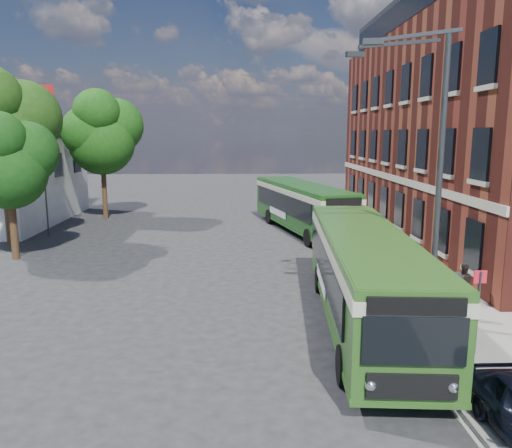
{
  "coord_description": "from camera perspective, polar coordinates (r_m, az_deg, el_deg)",
  "views": [
    {
      "loc": [
        -0.79,
        -16.92,
        6.14
      ],
      "look_at": [
        -0.17,
        4.73,
        2.2
      ],
      "focal_mm": 35.0,
      "sensor_mm": 36.0,
      "label": 1
    }
  ],
  "objects": [
    {
      "name": "ground",
      "position": [
        18.02,
        0.99,
        -9.62
      ],
      "size": [
        120.0,
        120.0,
        0.0
      ],
      "primitive_type": "plane",
      "color": "#252427",
      "rests_on": "ground"
    },
    {
      "name": "pavement",
      "position": [
        26.81,
        15.32,
        -3.14
      ],
      "size": [
        6.0,
        48.0,
        0.15
      ],
      "primitive_type": "cube",
      "color": "gray",
      "rests_on": "ground"
    },
    {
      "name": "kerb_line",
      "position": [
        26.1,
        8.88,
        -3.41
      ],
      "size": [
        0.12,
        48.0,
        0.01
      ],
      "primitive_type": "cube",
      "color": "beige",
      "rests_on": "ground"
    },
    {
      "name": "brick_office",
      "position": [
        32.49,
        25.91,
        10.76
      ],
      "size": [
        12.1,
        26.0,
        14.2
      ],
      "color": "maroon",
      "rests_on": "ground"
    },
    {
      "name": "flagpole",
      "position": [
        32.14,
        -23.12,
        7.35
      ],
      "size": [
        0.95,
        0.1,
        9.0
      ],
      "color": "#343739",
      "rests_on": "ground"
    },
    {
      "name": "street_lamp",
      "position": [
        16.01,
        19.02,
        4.91
      ],
      "size": [
        2.96,
        2.38,
        9.0
      ],
      "color": "#343739",
      "rests_on": "ground"
    },
    {
      "name": "bus_stop_sign",
      "position": [
        14.97,
        24.01,
        -8.64
      ],
      "size": [
        0.35,
        0.08,
        2.52
      ],
      "color": "#343739",
      "rests_on": "ground"
    },
    {
      "name": "bus_front",
      "position": [
        16.58,
        12.28,
        -4.99
      ],
      "size": [
        3.43,
        12.31,
        3.02
      ],
      "color": "#2E5D1F",
      "rests_on": "ground"
    },
    {
      "name": "bus_rear",
      "position": [
        31.53,
        5.29,
        2.42
      ],
      "size": [
        5.37,
        12.29,
        3.02
      ],
      "color": "#194D15",
      "rests_on": "ground"
    },
    {
      "name": "pedestrian_a",
      "position": [
        17.7,
        21.74,
        -7.54
      ],
      "size": [
        0.68,
        0.58,
        1.58
      ],
      "primitive_type": "imported",
      "rotation": [
        0.0,
        0.0,
        3.55
      ],
      "color": "black",
      "rests_on": "pavement"
    },
    {
      "name": "pedestrian_b",
      "position": [
        19.4,
        22.54,
        -6.26
      ],
      "size": [
        0.73,
        0.58,
        1.44
      ],
      "primitive_type": "imported",
      "rotation": [
        0.0,
        0.0,
        3.1
      ],
      "color": "black",
      "rests_on": "pavement"
    },
    {
      "name": "tree_left",
      "position": [
        26.82,
        -26.45,
        6.52
      ],
      "size": [
        4.25,
        4.04,
        7.18
      ],
      "color": "#3A2315",
      "rests_on": "ground"
    },
    {
      "name": "tree_mid",
      "position": [
        30.22,
        -27.12,
        9.89
      ],
      "size": [
        5.68,
        5.4,
        9.58
      ],
      "color": "#3A2315",
      "rests_on": "ground"
    },
    {
      "name": "tree_right",
      "position": [
        37.51,
        -17.19,
        10.01
      ],
      "size": [
        5.44,
        5.17,
        9.19
      ],
      "color": "#3A2315",
      "rests_on": "ground"
    }
  ]
}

